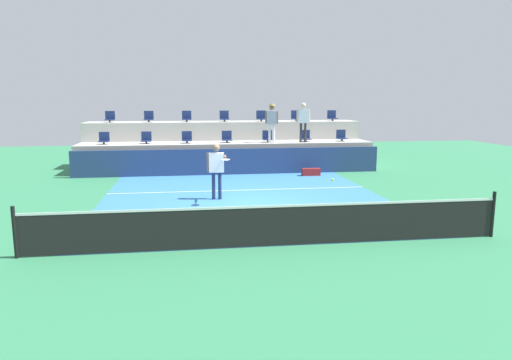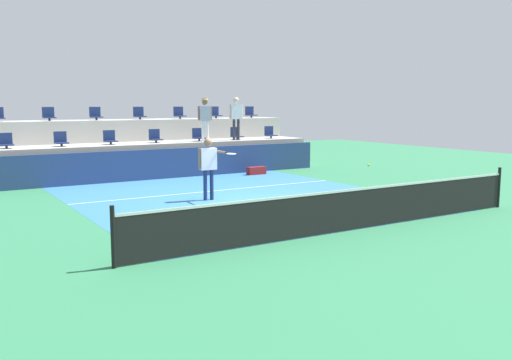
% 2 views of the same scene
% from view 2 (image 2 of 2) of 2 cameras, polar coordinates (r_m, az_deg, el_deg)
% --- Properties ---
extents(ground_plane, '(40.00, 40.00, 0.00)m').
position_cam_2_polar(ground_plane, '(15.27, -0.27, -2.38)').
color(ground_plane, '#2D754C').
extents(court_inner_paint, '(9.00, 10.00, 0.01)m').
position_cam_2_polar(court_inner_paint, '(16.12, -2.13, -1.83)').
color(court_inner_paint, teal).
rests_on(court_inner_paint, ground_plane).
extents(court_service_line, '(9.00, 0.06, 0.00)m').
position_cam_2_polar(court_service_line, '(17.34, -4.42, -1.14)').
color(court_service_line, white).
rests_on(court_service_line, ground_plane).
extents(tennis_net, '(10.48, 0.08, 1.07)m').
position_cam_2_polar(tennis_net, '(12.01, 9.77, -2.91)').
color(tennis_net, black).
rests_on(tennis_net, ground_plane).
extents(sponsor_backboard, '(13.00, 0.16, 1.10)m').
position_cam_2_polar(sponsor_backboard, '(20.50, -9.07, 1.72)').
color(sponsor_backboard, navy).
rests_on(sponsor_backboard, ground_plane).
extents(seating_tier_lower, '(13.00, 1.80, 1.25)m').
position_cam_2_polar(seating_tier_lower, '(21.69, -10.41, 2.22)').
color(seating_tier_lower, '#ADAAA3').
rests_on(seating_tier_lower, ground_plane).
extents(seating_tier_upper, '(13.00, 1.80, 2.10)m').
position_cam_2_polar(seating_tier_upper, '(23.34, -12.06, 3.62)').
color(seating_tier_upper, '#ADAAA3').
rests_on(seating_tier_upper, ground_plane).
extents(stadium_chair_lower_far_left, '(0.44, 0.40, 0.52)m').
position_cam_2_polar(stadium_chair_lower_far_left, '(20.24, -24.60, 3.62)').
color(stadium_chair_lower_far_left, '#2D2D33').
rests_on(stadium_chair_lower_far_left, seating_tier_lower).
extents(stadium_chair_lower_left, '(0.44, 0.40, 0.52)m').
position_cam_2_polar(stadium_chair_lower_left, '(20.54, -19.66, 3.93)').
color(stadium_chair_lower_left, '#2D2D33').
rests_on(stadium_chair_lower_left, seating_tier_lower).
extents(stadium_chair_lower_mid_left, '(0.44, 0.40, 0.52)m').
position_cam_2_polar(stadium_chair_lower_mid_left, '(20.98, -14.97, 4.19)').
color(stadium_chair_lower_mid_left, '#2D2D33').
rests_on(stadium_chair_lower_mid_left, seating_tier_lower).
extents(stadium_chair_lower_center, '(0.44, 0.40, 0.52)m').
position_cam_2_polar(stadium_chair_lower_center, '(21.56, -10.46, 4.42)').
color(stadium_chair_lower_center, '#2D2D33').
rests_on(stadium_chair_lower_center, seating_tier_lower).
extents(stadium_chair_lower_mid_right, '(0.44, 0.40, 0.52)m').
position_cam_2_polar(stadium_chair_lower_mid_right, '(22.29, -6.03, 4.62)').
color(stadium_chair_lower_mid_right, '#2D2D33').
rests_on(stadium_chair_lower_mid_right, seating_tier_lower).
extents(stadium_chair_lower_right, '(0.44, 0.40, 0.52)m').
position_cam_2_polar(stadium_chair_lower_right, '(23.12, -2.08, 4.78)').
color(stadium_chair_lower_right, '#2D2D33').
rests_on(stadium_chair_lower_right, seating_tier_lower).
extents(stadium_chair_lower_far_right, '(0.44, 0.40, 0.52)m').
position_cam_2_polar(stadium_chair_lower_far_right, '(24.00, 1.47, 4.90)').
color(stadium_chair_lower_far_right, '#2D2D33').
rests_on(stadium_chair_lower_far_right, seating_tier_lower).
extents(stadium_chair_upper_left, '(0.44, 0.40, 0.52)m').
position_cam_2_polar(stadium_chair_upper_left, '(22.27, -20.77, 6.34)').
color(stadium_chair_upper_left, '#2D2D33').
rests_on(stadium_chair_upper_left, seating_tier_upper).
extents(stadium_chair_upper_mid_left, '(0.44, 0.40, 0.52)m').
position_cam_2_polar(stadium_chair_upper_mid_left, '(22.68, -16.36, 6.55)').
color(stadium_chair_upper_mid_left, '#2D2D33').
rests_on(stadium_chair_upper_mid_left, seating_tier_upper).
extents(stadium_chair_upper_center, '(0.44, 0.40, 0.52)m').
position_cam_2_polar(stadium_chair_upper_center, '(23.22, -12.07, 6.72)').
color(stadium_chair_upper_center, '#2D2D33').
rests_on(stadium_chair_upper_center, seating_tier_upper).
extents(stadium_chair_upper_mid_right, '(0.44, 0.40, 0.52)m').
position_cam_2_polar(stadium_chair_upper_mid_right, '(23.89, -8.00, 6.85)').
color(stadium_chair_upper_mid_right, '#2D2D33').
rests_on(stadium_chair_upper_mid_right, seating_tier_upper).
extents(stadium_chair_upper_right, '(0.44, 0.40, 0.52)m').
position_cam_2_polar(stadium_chair_upper_right, '(24.64, -4.28, 6.93)').
color(stadium_chair_upper_right, '#2D2D33').
rests_on(stadium_chair_upper_right, seating_tier_upper).
extents(stadium_chair_upper_far_right, '(0.44, 0.40, 0.52)m').
position_cam_2_polar(stadium_chair_upper_far_right, '(25.54, -0.58, 6.99)').
color(stadium_chair_upper_far_right, '#2D2D33').
rests_on(stadium_chair_upper_far_right, seating_tier_upper).
extents(tennis_player, '(0.67, 1.24, 1.78)m').
position_cam_2_polar(tennis_player, '(15.58, -4.92, 1.88)').
color(tennis_player, navy).
rests_on(tennis_player, ground_plane).
extents(spectator_with_hat, '(0.58, 0.47, 1.72)m').
position_cam_2_polar(spectator_with_hat, '(21.97, -5.34, 6.77)').
color(spectator_with_hat, white).
rests_on(spectator_with_hat, seating_tier_lower).
extents(spectator_in_grey, '(0.61, 0.26, 1.75)m').
position_cam_2_polar(spectator_in_grey, '(22.64, -2.08, 6.87)').
color(spectator_in_grey, '#2D2D33').
rests_on(spectator_in_grey, seating_tier_lower).
extents(tennis_ball, '(0.07, 0.07, 0.07)m').
position_cam_2_polar(tennis_ball, '(14.04, 11.64, 1.52)').
color(tennis_ball, '#CCE033').
extents(equipment_bag, '(0.76, 0.28, 0.30)m').
position_cam_2_polar(equipment_bag, '(21.36, 0.04, 0.98)').
color(equipment_bag, maroon).
rests_on(equipment_bag, ground_plane).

